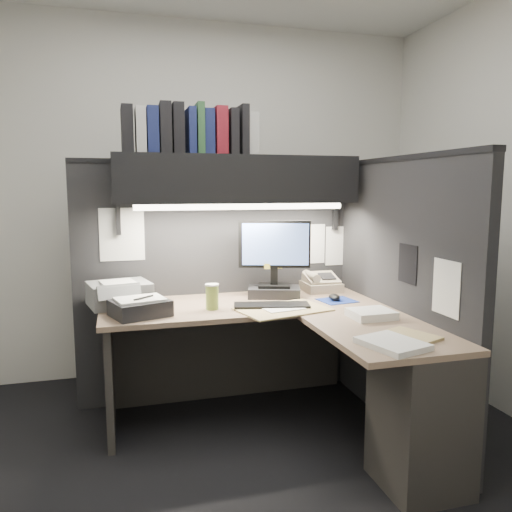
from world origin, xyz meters
name	(u,v)px	position (x,y,z in m)	size (l,w,h in m)	color
floor	(248,461)	(0.00, 0.00, 0.00)	(3.50, 3.50, 0.00)	black
wall_back	(199,200)	(0.00, 1.50, 1.35)	(3.50, 0.04, 2.70)	silver
wall_front	(427,233)	(0.00, -1.50, 1.35)	(3.50, 0.04, 2.70)	silver
partition_back	(218,282)	(0.03, 0.93, 0.80)	(1.90, 0.06, 1.60)	black
partition_right	(399,297)	(0.98, 0.18, 0.80)	(0.06, 1.50, 1.60)	black
desk	(324,374)	(0.43, 0.00, 0.44)	(1.70, 1.53, 0.73)	#8E725A
overhead_shelf	(237,179)	(0.12, 0.75, 1.50)	(1.55, 0.34, 0.30)	black
task_light_tube	(242,207)	(0.12, 0.61, 1.33)	(0.04, 0.04, 1.32)	white
monitor	(274,267)	(0.36, 0.68, 0.93)	(0.46, 0.30, 0.51)	black
keyboard	(272,306)	(0.25, 0.40, 0.74)	(0.45, 0.15, 0.02)	black
mousepad	(337,300)	(0.71, 0.46, 0.73)	(0.22, 0.20, 0.00)	navy
mouse	(334,297)	(0.69, 0.47, 0.75)	(0.07, 0.11, 0.04)	black
telephone	(321,283)	(0.74, 0.79, 0.78)	(0.25, 0.26, 0.10)	beige
coffee_cup	(212,297)	(-0.10, 0.45, 0.80)	(0.08, 0.08, 0.14)	#A6B347
printer	(119,294)	(-0.63, 0.71, 0.80)	(0.35, 0.30, 0.14)	gray
notebook_stack	(140,308)	(-0.52, 0.41, 0.77)	(0.30, 0.25, 0.09)	black
open_folder	(283,309)	(0.30, 0.32, 0.73)	(0.51, 0.34, 0.01)	tan
paper_stack_a	(371,314)	(0.71, 0.02, 0.75)	(0.23, 0.20, 0.04)	white
paper_stack_b	(392,344)	(0.56, -0.46, 0.74)	(0.22, 0.28, 0.03)	white
manila_stack	(409,336)	(0.71, -0.36, 0.74)	(0.20, 0.25, 0.01)	tan
binder_row	(191,131)	(-0.17, 0.75, 1.79)	(0.83, 0.25, 0.31)	black
pinned_papers	(290,250)	(0.42, 0.56, 1.05)	(1.76, 1.31, 0.51)	white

